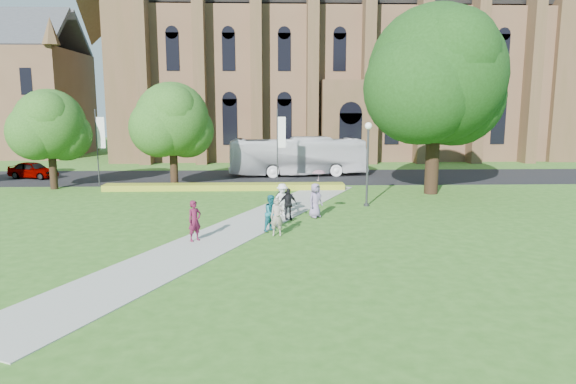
{
  "coord_description": "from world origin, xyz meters",
  "views": [
    {
      "loc": [
        1.48,
        -25.09,
        6.21
      ],
      "look_at": [
        2.41,
        2.44,
        1.6
      ],
      "focal_mm": 32.0,
      "sensor_mm": 36.0,
      "label": 1
    }
  ],
  "objects_px": {
    "streetlamp": "(368,154)",
    "pedestrian_0": "(195,221)",
    "tour_coach": "(298,156)",
    "large_tree": "(436,75)",
    "car_0": "(33,170)"
  },
  "relations": [
    {
      "from": "pedestrian_0",
      "to": "streetlamp",
      "type": "bearing_deg",
      "value": -2.37
    },
    {
      "from": "tour_coach",
      "to": "car_0",
      "type": "xyz_separation_m",
      "value": [
        -23.11,
        -1.1,
        -1.0
      ]
    },
    {
      "from": "tour_coach",
      "to": "car_0",
      "type": "relative_size",
      "value": 2.88
    },
    {
      "from": "pedestrian_0",
      "to": "large_tree",
      "type": "bearing_deg",
      "value": -3.01
    },
    {
      "from": "car_0",
      "to": "streetlamp",
      "type": "bearing_deg",
      "value": -99.57
    },
    {
      "from": "streetlamp",
      "to": "car_0",
      "type": "bearing_deg",
      "value": 153.39
    },
    {
      "from": "streetlamp",
      "to": "large_tree",
      "type": "relative_size",
      "value": 0.4
    },
    {
      "from": "large_tree",
      "to": "car_0",
      "type": "bearing_deg",
      "value": 164.59
    },
    {
      "from": "streetlamp",
      "to": "large_tree",
      "type": "height_order",
      "value": "large_tree"
    },
    {
      "from": "streetlamp",
      "to": "tour_coach",
      "type": "xyz_separation_m",
      "value": [
        -3.59,
        14.48,
        -1.54
      ]
    },
    {
      "from": "streetlamp",
      "to": "tour_coach",
      "type": "height_order",
      "value": "streetlamp"
    },
    {
      "from": "streetlamp",
      "to": "pedestrian_0",
      "type": "bearing_deg",
      "value": -138.93
    },
    {
      "from": "large_tree",
      "to": "pedestrian_0",
      "type": "height_order",
      "value": "large_tree"
    },
    {
      "from": "streetlamp",
      "to": "pedestrian_0",
      "type": "relative_size",
      "value": 2.75
    },
    {
      "from": "streetlamp",
      "to": "tour_coach",
      "type": "relative_size",
      "value": 0.42
    }
  ]
}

